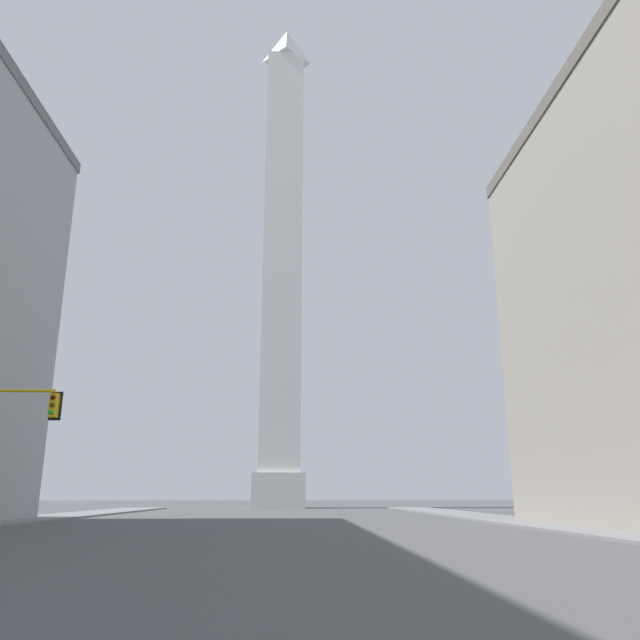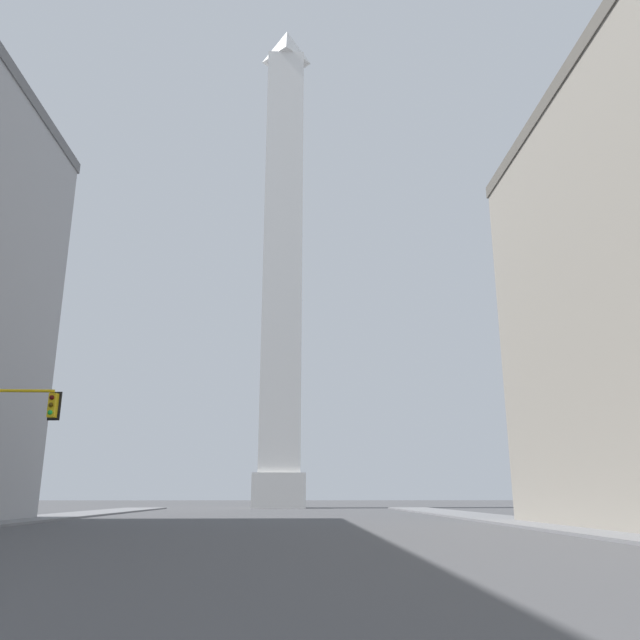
# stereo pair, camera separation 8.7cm
# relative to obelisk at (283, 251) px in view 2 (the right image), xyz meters

# --- Properties ---
(sidewalk_right) EXTENTS (5.00, 102.71, 0.15)m
(sidewalk_right) POSITION_rel_obelisk_xyz_m (16.65, -54.78, -36.68)
(sidewalk_right) COLOR slate
(sidewalk_right) RESTS_ON ground_plane
(obelisk) EXTENTS (7.03, 7.03, 75.82)m
(obelisk) POSITION_rel_obelisk_xyz_m (0.00, 0.00, 0.00)
(obelisk) COLOR silver
(obelisk) RESTS_ON ground_plane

